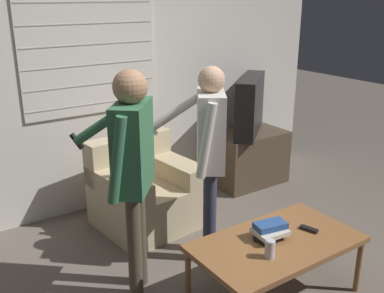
{
  "coord_description": "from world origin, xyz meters",
  "views": [
    {
      "loc": [
        -1.72,
        -1.99,
        2.06
      ],
      "look_at": [
        0.03,
        0.59,
        1.0
      ],
      "focal_mm": 42.0,
      "sensor_mm": 36.0,
      "label": 1
    }
  ],
  "objects_px": {
    "tv": "(250,105)",
    "spare_remote": "(309,229)",
    "person_left_standing": "(132,158)",
    "floor_fan": "(205,188)",
    "armchair_beige": "(144,192)",
    "coffee_table": "(277,246)",
    "soda_can": "(270,249)",
    "person_right_standing": "(209,142)",
    "book_stack": "(270,231)"
  },
  "relations": [
    {
      "from": "coffee_table",
      "to": "person_right_standing",
      "type": "height_order",
      "value": "person_right_standing"
    },
    {
      "from": "tv",
      "to": "spare_remote",
      "type": "height_order",
      "value": "tv"
    },
    {
      "from": "person_left_standing",
      "to": "tv",
      "type": "bearing_deg",
      "value": -20.82
    },
    {
      "from": "armchair_beige",
      "to": "book_stack",
      "type": "relative_size",
      "value": 3.68
    },
    {
      "from": "coffee_table",
      "to": "soda_can",
      "type": "relative_size",
      "value": 9.26
    },
    {
      "from": "armchair_beige",
      "to": "soda_can",
      "type": "bearing_deg",
      "value": 85.64
    },
    {
      "from": "coffee_table",
      "to": "spare_remote",
      "type": "bearing_deg",
      "value": -5.01
    },
    {
      "from": "armchair_beige",
      "to": "tv",
      "type": "relative_size",
      "value": 1.18
    },
    {
      "from": "armchair_beige",
      "to": "spare_remote",
      "type": "bearing_deg",
      "value": 103.02
    },
    {
      "from": "coffee_table",
      "to": "floor_fan",
      "type": "distance_m",
      "value": 1.53
    },
    {
      "from": "book_stack",
      "to": "floor_fan",
      "type": "distance_m",
      "value": 1.5
    },
    {
      "from": "floor_fan",
      "to": "spare_remote",
      "type": "bearing_deg",
      "value": -95.36
    },
    {
      "from": "person_right_standing",
      "to": "floor_fan",
      "type": "distance_m",
      "value": 1.19
    },
    {
      "from": "tv",
      "to": "spare_remote",
      "type": "bearing_deg",
      "value": 20.76
    },
    {
      "from": "floor_fan",
      "to": "tv",
      "type": "bearing_deg",
      "value": 17.23
    },
    {
      "from": "armchair_beige",
      "to": "spare_remote",
      "type": "distance_m",
      "value": 1.6
    },
    {
      "from": "book_stack",
      "to": "soda_can",
      "type": "xyz_separation_m",
      "value": [
        -0.17,
        -0.17,
        0.01
      ]
    },
    {
      "from": "spare_remote",
      "to": "floor_fan",
      "type": "bearing_deg",
      "value": 68.1
    },
    {
      "from": "coffee_table",
      "to": "person_left_standing",
      "type": "relative_size",
      "value": 0.72
    },
    {
      "from": "book_stack",
      "to": "armchair_beige",
      "type": "bearing_deg",
      "value": 98.66
    },
    {
      "from": "person_right_standing",
      "to": "book_stack",
      "type": "relative_size",
      "value": 6.21
    },
    {
      "from": "person_right_standing",
      "to": "book_stack",
      "type": "distance_m",
      "value": 0.81
    },
    {
      "from": "person_left_standing",
      "to": "floor_fan",
      "type": "xyz_separation_m",
      "value": [
        1.19,
        0.82,
        -0.83
      ]
    },
    {
      "from": "coffee_table",
      "to": "floor_fan",
      "type": "bearing_deg",
      "value": 73.54
    },
    {
      "from": "person_left_standing",
      "to": "floor_fan",
      "type": "height_order",
      "value": "person_left_standing"
    },
    {
      "from": "armchair_beige",
      "to": "soda_can",
      "type": "distance_m",
      "value": 1.62
    },
    {
      "from": "tv",
      "to": "book_stack",
      "type": "xyz_separation_m",
      "value": [
        -1.22,
        -1.63,
        -0.4
      ]
    },
    {
      "from": "coffee_table",
      "to": "person_right_standing",
      "type": "relative_size",
      "value": 0.74
    },
    {
      "from": "person_right_standing",
      "to": "person_left_standing",
      "type": "bearing_deg",
      "value": 130.32
    },
    {
      "from": "book_stack",
      "to": "person_left_standing",
      "type": "bearing_deg",
      "value": 142.67
    },
    {
      "from": "tv",
      "to": "floor_fan",
      "type": "xyz_separation_m",
      "value": [
        -0.77,
        -0.24,
        -0.71
      ]
    },
    {
      "from": "armchair_beige",
      "to": "book_stack",
      "type": "distance_m",
      "value": 1.46
    },
    {
      "from": "spare_remote",
      "to": "floor_fan",
      "type": "relative_size",
      "value": 0.34
    },
    {
      "from": "armchair_beige",
      "to": "tv",
      "type": "distance_m",
      "value": 1.56
    },
    {
      "from": "tv",
      "to": "soda_can",
      "type": "distance_m",
      "value": 2.31
    },
    {
      "from": "coffee_table",
      "to": "spare_remote",
      "type": "xyz_separation_m",
      "value": [
        0.29,
        -0.03,
        0.05
      ]
    },
    {
      "from": "soda_can",
      "to": "armchair_beige",
      "type": "bearing_deg",
      "value": 91.81
    },
    {
      "from": "person_right_standing",
      "to": "floor_fan",
      "type": "height_order",
      "value": "person_right_standing"
    },
    {
      "from": "book_stack",
      "to": "floor_fan",
      "type": "relative_size",
      "value": 0.62
    },
    {
      "from": "armchair_beige",
      "to": "soda_can",
      "type": "height_order",
      "value": "armchair_beige"
    },
    {
      "from": "person_left_standing",
      "to": "floor_fan",
      "type": "distance_m",
      "value": 1.67
    },
    {
      "from": "coffee_table",
      "to": "spare_remote",
      "type": "relative_size",
      "value": 8.58
    },
    {
      "from": "spare_remote",
      "to": "coffee_table",
      "type": "bearing_deg",
      "value": 158.45
    },
    {
      "from": "coffee_table",
      "to": "soda_can",
      "type": "bearing_deg",
      "value": -147.1
    },
    {
      "from": "coffee_table",
      "to": "floor_fan",
      "type": "xyz_separation_m",
      "value": [
        0.43,
        1.45,
        -0.22
      ]
    },
    {
      "from": "tv",
      "to": "person_right_standing",
      "type": "height_order",
      "value": "person_right_standing"
    },
    {
      "from": "coffee_table",
      "to": "person_right_standing",
      "type": "xyz_separation_m",
      "value": [
        -0.07,
        0.71,
        0.57
      ]
    },
    {
      "from": "armchair_beige",
      "to": "person_right_standing",
      "type": "distance_m",
      "value": 1.04
    },
    {
      "from": "armchair_beige",
      "to": "person_left_standing",
      "type": "xyz_separation_m",
      "value": [
        -0.53,
        -0.86,
        0.71
      ]
    },
    {
      "from": "armchair_beige",
      "to": "book_stack",
      "type": "height_order",
      "value": "armchair_beige"
    }
  ]
}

